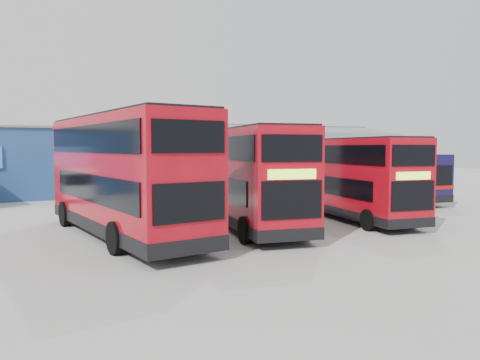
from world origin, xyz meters
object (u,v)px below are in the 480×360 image
Objects in this scene: single_decker_blue at (377,176)px; double_decker_right at (351,179)px; maintenance_shed at (238,158)px; double_decker_centre at (247,178)px; double_decker_left at (123,177)px.

double_decker_right is at bearing 48.72° from single_decker_blue.
maintenance_shed is 2.80× the size of double_decker_centre.
double_decker_left is at bearing -125.59° from maintenance_shed.
single_decker_blue is (7.76, 6.73, -0.45)m from double_decker_right.
double_decker_right is (-3.77, -21.43, -0.55)m from maintenance_shed.
double_decker_right is 10.28m from single_decker_blue.
double_decker_left is 1.10× the size of double_decker_centre.
double_decker_centre is (5.65, 0.06, -0.22)m from double_decker_left.
double_decker_right is (11.52, -0.06, -0.41)m from double_decker_left.
double_decker_centre is at bearing -173.55° from double_decker_right.
maintenance_shed reaches higher than double_decker_right.
double_decker_left is 0.98× the size of single_decker_blue.
double_decker_centre reaches higher than single_decker_blue.
maintenance_shed is 26.28m from double_decker_left.
double_decker_right is (5.87, -0.12, -0.19)m from double_decker_centre.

